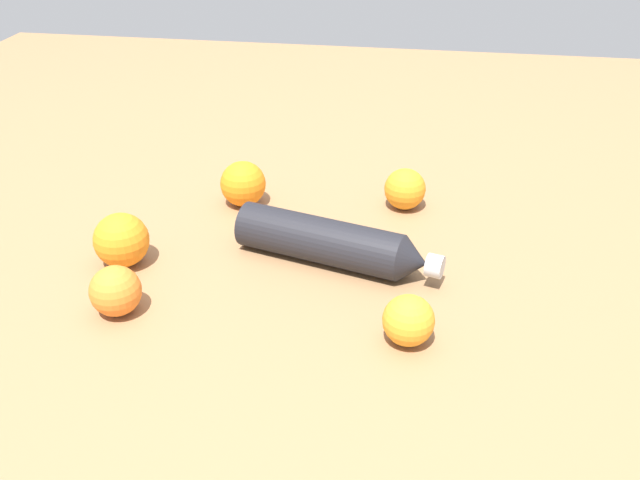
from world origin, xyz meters
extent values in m
plane|color=olive|center=(0.00, 0.00, 0.00)|extent=(2.40, 2.40, 0.00)
cylinder|color=black|center=(0.01, -0.01, 0.04)|extent=(0.13, 0.27, 0.07)
cone|color=black|center=(0.05, 0.13, 0.04)|extent=(0.08, 0.06, 0.07)
cylinder|color=#B2B7BF|center=(0.06, 0.16, 0.04)|extent=(0.04, 0.03, 0.03)
sphere|color=orange|center=(0.19, 0.13, 0.03)|extent=(0.07, 0.07, 0.07)
sphere|color=orange|center=(-0.15, -0.17, 0.04)|extent=(0.08, 0.08, 0.08)
sphere|color=orange|center=(0.19, -0.26, 0.04)|extent=(0.07, 0.07, 0.07)
sphere|color=orange|center=(0.07, -0.30, 0.04)|extent=(0.08, 0.08, 0.08)
sphere|color=orange|center=(-0.18, 0.11, 0.04)|extent=(0.07, 0.07, 0.07)
camera|label=1|loc=(0.90, 0.13, 0.57)|focal=38.59mm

